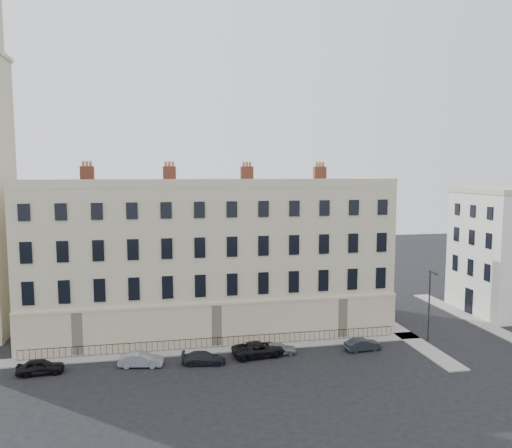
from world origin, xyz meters
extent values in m
plane|color=black|center=(0.00, 0.00, 0.00)|extent=(160.00, 160.00, 0.00)
cube|color=#BFB28E|center=(-6.00, 12.00, 7.50)|extent=(36.00, 12.00, 15.00)
cube|color=#BEAE8E|center=(-6.00, 5.92, 2.00)|extent=(36.10, 0.18, 4.00)
cube|color=#BEAE8E|center=(12.08, 12.00, 2.00)|extent=(0.18, 12.10, 4.00)
cube|color=#BFB28E|center=(-6.00, 6.15, 15.40)|extent=(36.00, 0.35, 0.80)
cube|color=#BFB28E|center=(11.85, 12.00, 15.40)|extent=(0.35, 12.00, 0.80)
cube|color=brown|center=(-18.00, 12.00, 16.00)|extent=(1.30, 0.70, 2.00)
cube|color=brown|center=(-10.00, 12.00, 16.00)|extent=(1.30, 0.70, 2.00)
cube|color=brown|center=(-2.00, 12.00, 16.00)|extent=(1.30, 0.70, 2.00)
cube|color=brown|center=(6.00, 12.00, 16.00)|extent=(1.30, 0.70, 2.00)
cube|color=silver|center=(29.00, 11.00, 7.00)|extent=(10.00, 10.00, 14.00)
cube|color=gray|center=(-10.00, 5.00, 0.06)|extent=(48.00, 2.00, 0.12)
cube|color=gray|center=(13.00, 8.00, 0.06)|extent=(2.00, 24.00, 0.12)
cube|color=gray|center=(23.00, 10.00, 0.06)|extent=(2.00, 20.00, 0.12)
cube|color=black|center=(-6.00, 5.40, 1.02)|extent=(35.00, 0.04, 0.04)
cube|color=black|center=(-6.00, 5.40, 0.12)|extent=(35.00, 0.04, 0.04)
imported|color=black|center=(-20.90, 2.24, 0.63)|extent=(3.76, 1.67, 1.26)
imported|color=gray|center=(-12.90, 2.27, 0.61)|extent=(3.86, 1.87, 1.22)
imported|color=black|center=(-7.62, 1.77, 0.54)|extent=(3.91, 2.00, 1.08)
imported|color=black|center=(-2.63, 2.63, 0.66)|extent=(5.00, 2.77, 1.32)
imported|color=slate|center=(-0.74, 2.83, 0.54)|extent=(3.32, 1.71, 1.08)
imported|color=#1F2329|center=(7.12, 2.23, 0.56)|extent=(3.50, 1.51, 1.12)
cylinder|color=#27282B|center=(14.39, 3.38, 3.52)|extent=(0.14, 0.14, 7.05)
cylinder|color=#27282B|center=(14.31, 2.77, 6.96)|extent=(0.25, 1.32, 0.09)
cube|color=#27282B|center=(14.24, 2.16, 6.91)|extent=(0.21, 0.46, 0.11)
camera|label=1|loc=(-11.22, -39.66, 16.51)|focal=35.00mm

